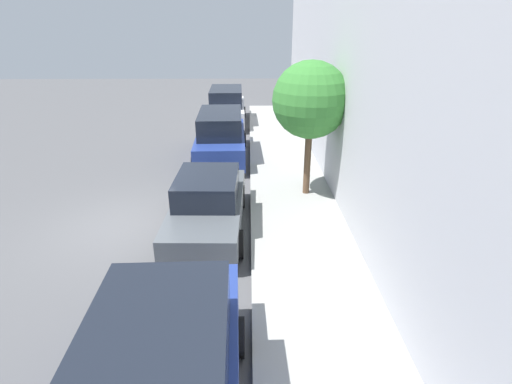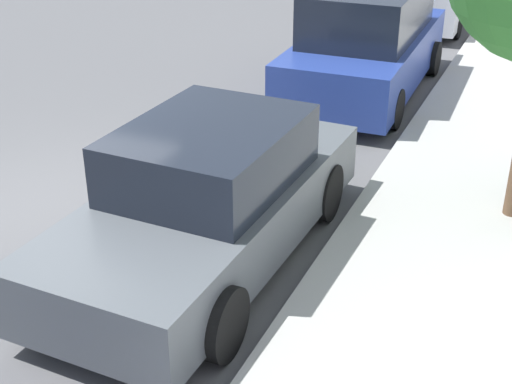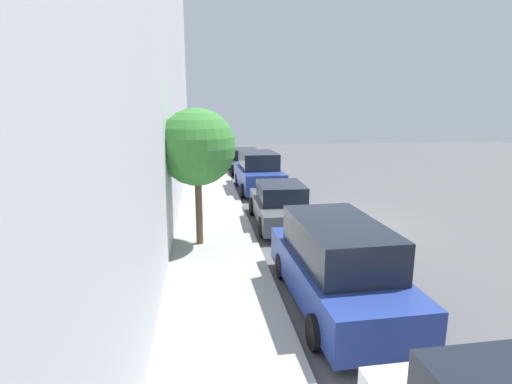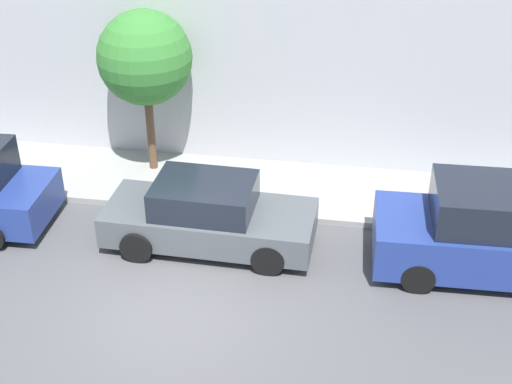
% 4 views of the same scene
% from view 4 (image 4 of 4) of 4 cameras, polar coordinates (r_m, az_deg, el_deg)
% --- Properties ---
extents(ground_plane, '(60.00, 60.00, 0.00)m').
position_cam_4_polar(ground_plane, '(13.97, -6.58, -9.51)').
color(ground_plane, '#515154').
extents(sidewalk, '(2.62, 32.00, 0.15)m').
position_cam_4_polar(sidewalk, '(17.74, -2.62, 0.60)').
color(sidewalk, '#9E9E99').
rests_on(sidewalk, ground_plane).
extents(parked_suv_second, '(2.09, 4.85, 1.98)m').
position_cam_4_polar(parked_suv_second, '(15.16, 18.58, -3.14)').
color(parked_suv_second, navy).
rests_on(parked_suv_second, ground_plane).
extents(parked_sedan_third, '(1.92, 4.54, 1.54)m').
position_cam_4_polar(parked_sedan_third, '(15.33, -3.82, -1.91)').
color(parked_sedan_third, '#4C5156').
rests_on(parked_sedan_third, ground_plane).
extents(street_tree, '(2.27, 2.27, 4.09)m').
position_cam_4_polar(street_tree, '(17.35, -8.90, 10.54)').
color(street_tree, brown).
rests_on(street_tree, sidewalk).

